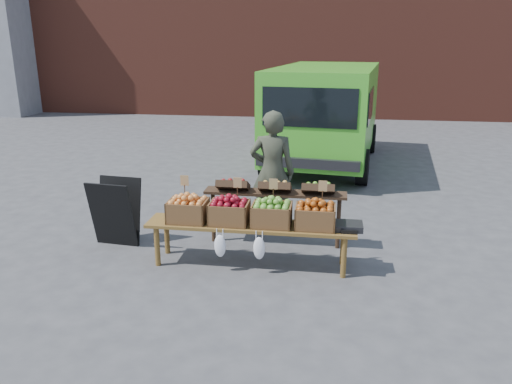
% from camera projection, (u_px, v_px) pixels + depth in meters
% --- Properties ---
extents(ground, '(80.00, 80.00, 0.00)m').
position_uv_depth(ground, '(205.00, 263.00, 6.63)').
color(ground, '#454447').
extents(delivery_van, '(2.92, 5.30, 2.27)m').
position_uv_depth(delivery_van, '(325.00, 116.00, 11.59)').
color(delivery_van, green).
rests_on(delivery_van, ground).
extents(vendor, '(0.69, 0.47, 1.87)m').
position_uv_depth(vendor, '(272.00, 172.00, 7.49)').
color(vendor, '#373B2C').
rests_on(vendor, ground).
extents(chalkboard_sign, '(0.68, 0.42, 0.98)m').
position_uv_depth(chalkboard_sign, '(116.00, 212.00, 7.10)').
color(chalkboard_sign, black).
rests_on(chalkboard_sign, ground).
extents(back_table, '(2.10, 0.44, 1.04)m').
position_uv_depth(back_table, '(275.00, 210.00, 7.09)').
color(back_table, '#312115').
rests_on(back_table, ground).
extents(display_bench, '(2.70, 0.56, 0.57)m').
position_uv_depth(display_bench, '(250.00, 244.00, 6.51)').
color(display_bench, brown).
rests_on(display_bench, ground).
extents(crate_golden_apples, '(0.50, 0.40, 0.28)m').
position_uv_depth(crate_golden_apples, '(188.00, 211.00, 6.50)').
color(crate_golden_apples, gold).
rests_on(crate_golden_apples, display_bench).
extents(crate_russet_pears, '(0.50, 0.40, 0.28)m').
position_uv_depth(crate_russet_pears, '(229.00, 213.00, 6.42)').
color(crate_russet_pears, maroon).
rests_on(crate_russet_pears, display_bench).
extents(crate_red_apples, '(0.50, 0.40, 0.28)m').
position_uv_depth(crate_red_apples, '(272.00, 215.00, 6.35)').
color(crate_red_apples, '#518226').
rests_on(crate_red_apples, display_bench).
extents(crate_green_apples, '(0.50, 0.40, 0.28)m').
position_uv_depth(crate_green_apples, '(315.00, 217.00, 6.27)').
color(crate_green_apples, '#A44211').
rests_on(crate_green_apples, display_bench).
extents(weighing_scale, '(0.34, 0.30, 0.08)m').
position_uv_depth(weighing_scale, '(349.00, 226.00, 6.24)').
color(weighing_scale, black).
rests_on(weighing_scale, display_bench).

